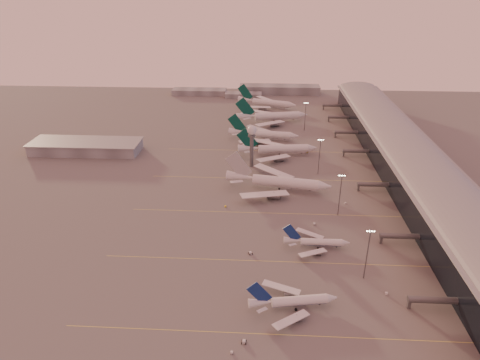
{
  "coord_description": "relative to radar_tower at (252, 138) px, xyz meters",
  "views": [
    {
      "loc": [
        12.46,
        -153.43,
        118.92
      ],
      "look_at": [
        -0.65,
        78.84,
        8.69
      ],
      "focal_mm": 32.0,
      "sensor_mm": 36.0,
      "label": 1
    }
  ],
  "objects": [
    {
      "name": "hangar",
      "position": [
        -125.0,
        20.0,
        -16.63
      ],
      "size": [
        82.0,
        27.0,
        8.5
      ],
      "color": "slate",
      "rests_on": "ground"
    },
    {
      "name": "narrowbody_mid",
      "position": [
        34.72,
        -97.46,
        -18.36
      ],
      "size": [
        32.75,
        26.17,
        12.81
      ],
      "color": "silver",
      "rests_on": "ground"
    },
    {
      "name": "gsv_truck_b",
      "position": [
        36.37,
        -76.46,
        -19.76
      ],
      "size": [
        5.96,
        2.65,
        2.33
      ],
      "color": "silver",
      "rests_on": "ground"
    },
    {
      "name": "terminal",
      "position": [
        102.88,
        -9.91,
        -10.43
      ],
      "size": [
        57.0,
        362.0,
        23.04
      ],
      "color": "black",
      "rests_on": "ground"
    },
    {
      "name": "gsv_tug_far",
      "position": [
        9.72,
        -19.36,
        -20.5
      ],
      "size": [
        3.42,
        3.51,
        0.88
      ],
      "color": "silver",
      "rests_on": "ground"
    },
    {
      "name": "gsv_tug_hangar",
      "position": [
        40.83,
        27.74,
        -20.41
      ],
      "size": [
        3.72,
        2.31,
        1.04
      ],
      "color": "yellow",
      "rests_on": "ground"
    },
    {
      "name": "distant_horizon",
      "position": [
        -2.38,
        205.14,
        -17.06
      ],
      "size": [
        165.0,
        37.5,
        9.0
      ],
      "color": "slate",
      "rests_on": "ground"
    },
    {
      "name": "greentail_b",
      "position": [
        8.03,
        53.9,
        -17.26
      ],
      "size": [
        57.42,
        46.11,
        20.91
      ],
      "color": "silver",
      "rests_on": "ground"
    },
    {
      "name": "gsv_truck_c",
      "position": [
        -12.62,
        -59.46,
        -19.98
      ],
      "size": [
        4.99,
        3.43,
        1.9
      ],
      "color": "yellow",
      "rests_on": "ground"
    },
    {
      "name": "greentail_d",
      "position": [
        10.78,
        149.12,
        -16.99
      ],
      "size": [
        59.63,
        47.39,
        22.43
      ],
      "color": "silver",
      "rests_on": "ground"
    },
    {
      "name": "taxiway_markings",
      "position": [
        25.0,
        -64.0,
        -20.94
      ],
      "size": [
        180.0,
        185.25,
        0.02
      ],
      "color": "#E9DE52",
      "rests_on": "ground"
    },
    {
      "name": "narrowbody_near",
      "position": [
        21.01,
        -140.59,
        -18.05
      ],
      "size": [
        36.49,
        28.89,
        14.34
      ],
      "color": "silver",
      "rests_on": "ground"
    },
    {
      "name": "gsv_tug_near",
      "position": [
        2.45,
        -159.67,
        -20.36
      ],
      "size": [
        2.67,
        4.14,
        1.14
      ],
      "color": "silver",
      "rests_on": "ground"
    },
    {
      "name": "radar_tower",
      "position": [
        0.0,
        0.0,
        0.0
      ],
      "size": [
        6.4,
        6.4,
        31.1
      ],
      "color": "#56595E",
      "rests_on": "ground"
    },
    {
      "name": "greentail_c",
      "position": [
        15.74,
        101.69,
        -16.69
      ],
      "size": [
        65.68,
        52.56,
        24.09
      ],
      "color": "silver",
      "rests_on": "ground"
    },
    {
      "name": "mast_d",
      "position": [
        43.0,
        80.0,
        -7.21
      ],
      "size": [
        3.6,
        0.56,
        25.0
      ],
      "color": "#56595E",
      "rests_on": "ground"
    },
    {
      "name": "widebody_white",
      "position": [
        17.67,
        -35.58,
        -16.93
      ],
      "size": [
        65.4,
        51.98,
        23.16
      ],
      "color": "silver",
      "rests_on": "ground"
    },
    {
      "name": "mast_b",
      "position": [
        50.0,
        -65.0,
        -7.21
      ],
      "size": [
        3.6,
        0.56,
        25.0
      ],
      "color": "#56595E",
      "rests_on": "ground"
    },
    {
      "name": "greentail_a",
      "position": [
        18.73,
        21.43,
        -17.13
      ],
      "size": [
        59.49,
        47.82,
        21.63
      ],
      "color": "silver",
      "rests_on": "ground"
    },
    {
      "name": "mast_a",
      "position": [
        53.0,
        -120.0,
        -7.21
      ],
      "size": [
        3.6,
        0.56,
        25.0
      ],
      "color": "#56595E",
      "rests_on": "ground"
    },
    {
      "name": "gsv_truck_a",
      "position": [
        -1.22,
        -164.72,
        -19.98
      ],
      "size": [
        4.76,
        1.91,
        1.9
      ],
      "color": "silver",
      "rests_on": "ground"
    },
    {
      "name": "ground",
      "position": [
        -5.0,
        -120.0,
        -20.95
      ],
      "size": [
        700.0,
        700.0,
        0.0
      ],
      "primitive_type": "plane",
      "color": "#575455",
      "rests_on": "ground"
    },
    {
      "name": "gsv_catering_a",
      "position": [
        60.43,
        -130.47,
        -18.87
      ],
      "size": [
        5.5,
        3.58,
        4.16
      ],
      "color": "silver",
      "rests_on": "ground"
    },
    {
      "name": "mast_c",
      "position": [
        45.0,
        -10.0,
        -7.21
      ],
      "size": [
        3.6,
        0.56,
        25.0
      ],
      "color": "#56595E",
      "rests_on": "ground"
    },
    {
      "name": "gsv_tug_mid",
      "position": [
        2.91,
        -104.8,
        -20.38
      ],
      "size": [
        3.84,
        4.52,
        1.11
      ],
      "color": "silver",
      "rests_on": "ground"
    },
    {
      "name": "gsv_catering_b",
      "position": [
        56.54,
        -51.69,
        -19.17
      ],
      "size": [
        4.39,
        2.18,
        3.56
      ],
      "color": "silver",
      "rests_on": "ground"
    }
  ]
}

